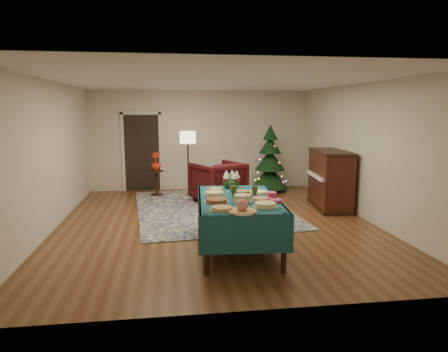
{
  "coord_description": "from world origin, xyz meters",
  "views": [
    {
      "loc": [
        -0.87,
        -7.48,
        2.16
      ],
      "look_at": [
        0.06,
        -0.77,
        1.05
      ],
      "focal_mm": 32.0,
      "sensor_mm": 36.0,
      "label": 1
    }
  ],
  "objects": [
    {
      "name": "buffet_table",
      "position": [
        0.17,
        -1.54,
        0.66
      ],
      "size": [
        1.39,
        2.21,
        0.83
      ],
      "color": "black",
      "rests_on": "ground"
    },
    {
      "name": "platter_6",
      "position": [
        -0.17,
        -1.3,
        0.85
      ],
      "size": [
        0.35,
        0.35,
        0.06
      ],
      "color": "silver",
      "rests_on": "buffet_table"
    },
    {
      "name": "platter_3",
      "position": [
        -0.2,
        -1.81,
        0.85
      ],
      "size": [
        0.36,
        0.36,
        0.06
      ],
      "color": "silver",
      "rests_on": "buffet_table"
    },
    {
      "name": "christmas_tree",
      "position": [
        1.81,
        2.9,
        0.81
      ],
      "size": [
        1.01,
        1.01,
        1.8
      ],
      "color": "black",
      "rests_on": "ground"
    },
    {
      "name": "platter_9",
      "position": [
        -0.11,
        -0.97,
        0.85
      ],
      "size": [
        0.28,
        0.28,
        0.05
      ],
      "color": "silver",
      "rests_on": "buffet_table"
    },
    {
      "name": "rug",
      "position": [
        0.03,
        1.14,
        0.01
      ],
      "size": [
        3.59,
        4.49,
        0.02
      ],
      "primitive_type": "cube",
      "rotation": [
        0.0,
        0.0,
        0.1
      ],
      "color": "navy",
      "rests_on": "ground"
    },
    {
      "name": "floor_lamp",
      "position": [
        -0.4,
        2.61,
        1.4
      ],
      "size": [
        0.4,
        0.4,
        1.65
      ],
      "color": "#A57F3F",
      "rests_on": "ground"
    },
    {
      "name": "potted_plant",
      "position": [
        -1.2,
        2.7,
        0.78
      ],
      "size": [
        0.26,
        0.46,
        0.26
      ],
      "primitive_type": "imported",
      "color": "red",
      "rests_on": "side_table"
    },
    {
      "name": "side_table",
      "position": [
        -1.2,
        2.7,
        0.32
      ],
      "size": [
        0.36,
        0.36,
        0.65
      ],
      "color": "black",
      "rests_on": "ground"
    },
    {
      "name": "room_shell",
      "position": [
        0.0,
        0.0,
        1.35
      ],
      "size": [
        7.0,
        7.0,
        7.0
      ],
      "color": "#593319",
      "rests_on": "ground"
    },
    {
      "name": "goblet_1",
      "position": [
        0.42,
        -1.58,
        0.93
      ],
      "size": [
        0.09,
        0.09,
        0.19
      ],
      "color": "#2D471E",
      "rests_on": "buffet_table"
    },
    {
      "name": "platter_0",
      "position": [
        -0.19,
        -2.29,
        0.85
      ],
      "size": [
        0.33,
        0.33,
        0.05
      ],
      "color": "silver",
      "rests_on": "buffet_table"
    },
    {
      "name": "armchair",
      "position": [
        0.26,
        1.74,
        0.54
      ],
      "size": [
        1.37,
        1.34,
        1.07
      ],
      "primitive_type": "imported",
      "rotation": [
        0.0,
        0.0,
        3.61
      ],
      "color": "#3E0D0F",
      "rests_on": "ground"
    },
    {
      "name": "platter_7",
      "position": [
        0.26,
        -1.39,
        0.87
      ],
      "size": [
        0.3,
        0.3,
        0.08
      ],
      "color": "silver",
      "rests_on": "buffet_table"
    },
    {
      "name": "goblet_2",
      "position": [
        0.1,
        -1.56,
        0.93
      ],
      "size": [
        0.09,
        0.09,
        0.19
      ],
      "color": "#2D471E",
      "rests_on": "buffet_table"
    },
    {
      "name": "goblet_0",
      "position": [
        0.12,
        -1.22,
        0.93
      ],
      "size": [
        0.09,
        0.09,
        0.19
      ],
      "color": "#2D471E",
      "rests_on": "buffet_table"
    },
    {
      "name": "platter_2",
      "position": [
        0.44,
        -2.2,
        0.86
      ],
      "size": [
        0.35,
        0.35,
        0.07
      ],
      "color": "silver",
      "rests_on": "buffet_table"
    },
    {
      "name": "napkin_stack",
      "position": [
        0.67,
        -1.91,
        0.85
      ],
      "size": [
        0.18,
        0.18,
        0.04
      ],
      "primitive_type": "cube",
      "rotation": [
        0.0,
        0.0,
        -0.07
      ],
      "color": "#D83C83",
      "rests_on": "buffet_table"
    },
    {
      "name": "platter_1",
      "position": [
        0.07,
        -2.42,
        0.89
      ],
      "size": [
        0.41,
        0.41,
        0.18
      ],
      "color": "silver",
      "rests_on": "buffet_table"
    },
    {
      "name": "platter_5",
      "position": [
        0.48,
        -1.78,
        0.85
      ],
      "size": [
        0.3,
        0.3,
        0.05
      ],
      "color": "silver",
      "rests_on": "buffet_table"
    },
    {
      "name": "piano",
      "position": [
        2.66,
        0.85,
        0.63
      ],
      "size": [
        0.85,
        1.56,
        1.29
      ],
      "color": "black",
      "rests_on": "ground"
    },
    {
      "name": "centerpiece",
      "position": [
        0.19,
        -0.71,
        0.97
      ],
      "size": [
        0.3,
        0.3,
        0.34
      ],
      "color": "#1E4C1E",
      "rests_on": "buffet_table"
    },
    {
      "name": "doorway",
      "position": [
        -1.6,
        3.48,
        1.1
      ],
      "size": [
        1.08,
        0.04,
        2.16
      ],
      "color": "black",
      "rests_on": "ground"
    },
    {
      "name": "gift_box",
      "position": [
        0.66,
        -1.7,
        0.88
      ],
      "size": [
        0.14,
        0.14,
        0.11
      ],
      "primitive_type": "cube",
      "rotation": [
        0.0,
        0.0,
        -0.07
      ],
      "color": "#E94077",
      "rests_on": "buffet_table"
    },
    {
      "name": "platter_4",
      "position": [
        0.18,
        -1.84,
        0.88
      ],
      "size": [
        0.29,
        0.29,
        0.11
      ],
      "color": "silver",
      "rests_on": "buffet_table"
    },
    {
      "name": "platter_8",
      "position": [
        0.55,
        -1.29,
        0.85
      ],
      "size": [
        0.32,
        0.32,
        0.05
      ],
      "color": "silver",
      "rests_on": "buffet_table"
    }
  ]
}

